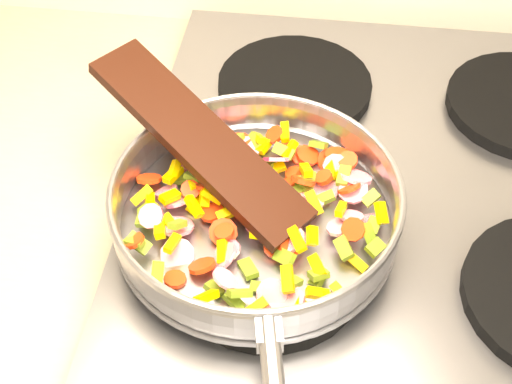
# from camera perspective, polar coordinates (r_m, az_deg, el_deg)

# --- Properties ---
(cooktop) EXTENTS (0.60, 0.60, 0.04)m
(cooktop) POSITION_cam_1_polar(r_m,az_deg,el_deg) (0.81, 11.96, -0.14)
(cooktop) COLOR #939399
(cooktop) RESTS_ON counter_top
(grate_fl) EXTENTS (0.19, 0.19, 0.02)m
(grate_fl) POSITION_cam_1_polar(r_m,az_deg,el_deg) (0.70, 0.94, -5.89)
(grate_fl) COLOR black
(grate_fl) RESTS_ON cooktop
(grate_bl) EXTENTS (0.19, 0.19, 0.02)m
(grate_bl) POSITION_cam_1_polar(r_m,az_deg,el_deg) (0.89, 3.11, 8.52)
(grate_bl) COLOR black
(grate_bl) RESTS_ON cooktop
(saute_pan) EXTENTS (0.32, 0.49, 0.06)m
(saute_pan) POSITION_cam_1_polar(r_m,az_deg,el_deg) (0.69, 0.02, -1.15)
(saute_pan) COLOR #9E9EA5
(saute_pan) RESTS_ON grate_fl
(vegetable_heap) EXTENTS (0.26, 0.25, 0.05)m
(vegetable_heap) POSITION_cam_1_polar(r_m,az_deg,el_deg) (0.71, 0.41, -1.04)
(vegetable_heap) COLOR #F0360F
(vegetable_heap) RESTS_ON saute_pan
(wooden_spatula) EXTENTS (0.25, 0.21, 0.08)m
(wooden_spatula) POSITION_cam_1_polar(r_m,az_deg,el_deg) (0.72, -4.54, 4.22)
(wooden_spatula) COLOR black
(wooden_spatula) RESTS_ON saute_pan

